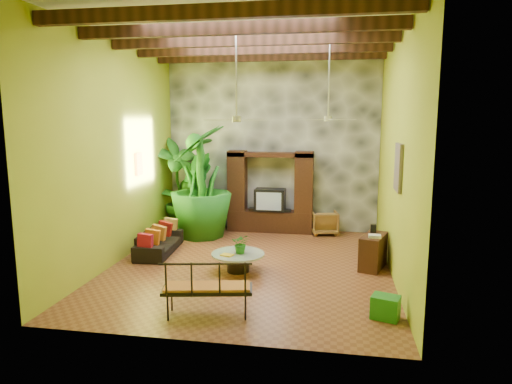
% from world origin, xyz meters
% --- Properties ---
extents(ground, '(7.00, 7.00, 0.00)m').
position_xyz_m(ground, '(0.00, 0.00, 0.00)').
color(ground, brown).
rests_on(ground, ground).
extents(ceiling, '(6.00, 7.00, 0.02)m').
position_xyz_m(ceiling, '(0.00, 0.00, 5.00)').
color(ceiling, silver).
rests_on(ceiling, back_wall).
extents(back_wall, '(6.00, 0.02, 5.00)m').
position_xyz_m(back_wall, '(0.00, 3.50, 2.50)').
color(back_wall, '#9DAE27').
rests_on(back_wall, ground).
extents(left_wall, '(0.02, 7.00, 5.00)m').
position_xyz_m(left_wall, '(-3.00, 0.00, 2.50)').
color(left_wall, '#9DAE27').
rests_on(left_wall, ground).
extents(right_wall, '(0.02, 7.00, 5.00)m').
position_xyz_m(right_wall, '(3.00, 0.00, 2.50)').
color(right_wall, '#9DAE27').
rests_on(right_wall, ground).
extents(stone_accent_wall, '(5.98, 0.10, 4.98)m').
position_xyz_m(stone_accent_wall, '(0.00, 3.44, 2.50)').
color(stone_accent_wall, '#3F4047').
rests_on(stone_accent_wall, ground).
extents(ceiling_beams, '(5.95, 5.36, 0.22)m').
position_xyz_m(ceiling_beams, '(0.00, 0.00, 4.78)').
color(ceiling_beams, '#381C12').
rests_on(ceiling_beams, ceiling).
extents(entertainment_center, '(2.40, 0.55, 2.30)m').
position_xyz_m(entertainment_center, '(0.00, 3.14, 0.97)').
color(entertainment_center, black).
rests_on(entertainment_center, ground).
extents(ceiling_fan_front, '(1.28, 1.28, 1.86)m').
position_xyz_m(ceiling_fan_front, '(-0.20, -0.40, 3.40)').
color(ceiling_fan_front, '#B5B5BA').
rests_on(ceiling_fan_front, ceiling).
extents(ceiling_fan_back, '(1.28, 1.28, 1.86)m').
position_xyz_m(ceiling_fan_back, '(1.60, 1.20, 3.40)').
color(ceiling_fan_back, '#B5B5BA').
rests_on(ceiling_fan_back, ceiling).
extents(wall_art_mask, '(0.06, 0.32, 0.55)m').
position_xyz_m(wall_art_mask, '(-2.96, 1.00, 2.10)').
color(wall_art_mask, orange).
rests_on(wall_art_mask, left_wall).
extents(wall_art_painting, '(0.06, 0.70, 0.90)m').
position_xyz_m(wall_art_painting, '(2.96, -0.60, 2.30)').
color(wall_art_painting, '#245786').
rests_on(wall_art_painting, right_wall).
extents(sofa, '(0.84, 1.88, 0.54)m').
position_xyz_m(sofa, '(-2.34, 0.60, 0.27)').
color(sofa, black).
rests_on(sofa, ground).
extents(wicker_armchair, '(0.83, 0.84, 0.66)m').
position_xyz_m(wicker_armchair, '(1.54, 3.09, 0.33)').
color(wicker_armchair, olive).
rests_on(wicker_armchair, ground).
extents(tall_plant_a, '(1.59, 1.69, 2.66)m').
position_xyz_m(tall_plant_a, '(-2.61, 2.82, 1.33)').
color(tall_plant_a, '#216219').
rests_on(tall_plant_a, ground).
extents(tall_plant_b, '(1.28, 1.46, 2.29)m').
position_xyz_m(tall_plant_b, '(-2.01, 2.30, 1.14)').
color(tall_plant_b, '#185B1E').
rests_on(tall_plant_b, ground).
extents(tall_plant_c, '(1.91, 1.91, 3.03)m').
position_xyz_m(tall_plant_c, '(-1.78, 2.23, 1.51)').
color(tall_plant_c, '#1F6B1C').
rests_on(tall_plant_c, ground).
extents(coffee_table, '(1.12, 1.12, 0.40)m').
position_xyz_m(coffee_table, '(-0.19, -0.40, 0.26)').
color(coffee_table, black).
rests_on(coffee_table, ground).
extents(centerpiece_plant, '(0.41, 0.36, 0.42)m').
position_xyz_m(centerpiece_plant, '(-0.12, -0.39, 0.61)').
color(centerpiece_plant, '#206B1C').
rests_on(centerpiece_plant, coffee_table).
extents(yellow_tray, '(0.29, 0.24, 0.03)m').
position_xyz_m(yellow_tray, '(-0.37, -0.61, 0.41)').
color(yellow_tray, gold).
rests_on(yellow_tray, coffee_table).
extents(iron_bench, '(1.53, 0.80, 0.57)m').
position_xyz_m(iron_bench, '(-0.23, -2.69, 0.54)').
color(iron_bench, black).
rests_on(iron_bench, ground).
extents(side_console, '(0.68, 1.00, 0.73)m').
position_xyz_m(side_console, '(2.65, 0.31, 0.37)').
color(side_console, '#3B2013').
rests_on(side_console, ground).
extents(green_bin, '(0.51, 0.44, 0.38)m').
position_xyz_m(green_bin, '(2.65, -2.24, 0.19)').
color(green_bin, '#1D6F2C').
rests_on(green_bin, ground).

